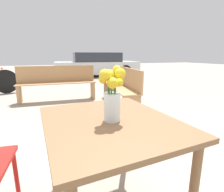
% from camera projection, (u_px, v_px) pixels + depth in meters
% --- Properties ---
extents(table_front, '(0.81, 0.94, 0.72)m').
position_uv_depth(table_front, '(110.00, 134.00, 1.12)').
color(table_front, brown).
rests_on(table_front, ground_plane).
extents(flower_vase, '(0.17, 0.15, 0.33)m').
position_uv_depth(flower_vase, '(112.00, 97.00, 1.04)').
color(flower_vase, silver).
rests_on(flower_vase, table_front).
extents(bench_near, '(0.65, 1.95, 0.85)m').
position_uv_depth(bench_near, '(122.00, 84.00, 3.87)').
color(bench_near, tan).
rests_on(bench_near, ground_plane).
extents(bench_middle, '(1.88, 0.51, 0.85)m').
position_uv_depth(bench_middle, '(57.00, 81.00, 4.33)').
color(bench_middle, tan).
rests_on(bench_middle, ground_plane).
extents(parked_car, '(4.46, 2.12, 1.23)m').
position_uv_depth(parked_car, '(97.00, 65.00, 9.36)').
color(parked_car, silver).
rests_on(parked_car, ground_plane).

